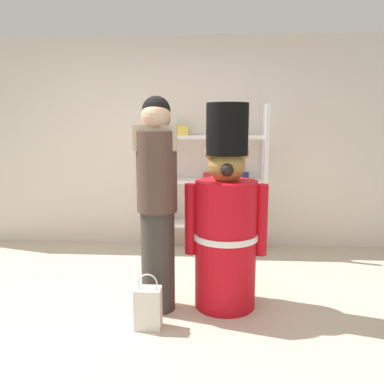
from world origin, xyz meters
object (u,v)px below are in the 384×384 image
(merchandise_shelf, at_px, (207,179))
(shopping_bag, at_px, (148,307))
(teddy_bear_guard, at_px, (226,224))
(person_shopper, at_px, (157,199))

(merchandise_shelf, distance_m, shopping_bag, 2.17)
(teddy_bear_guard, bearing_deg, shopping_bag, -144.27)
(teddy_bear_guard, distance_m, person_shopper, 0.61)
(merchandise_shelf, relative_size, person_shopper, 1.01)
(shopping_bag, bearing_deg, person_shopper, 84.56)
(merchandise_shelf, xyz_separation_m, person_shopper, (-0.36, -1.68, 0.06))
(person_shopper, bearing_deg, teddy_bear_guard, 9.49)
(merchandise_shelf, bearing_deg, shopping_bag, -100.97)
(person_shopper, height_order, shopping_bag, person_shopper)
(merchandise_shelf, xyz_separation_m, shopping_bag, (-0.39, -2.01, -0.72))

